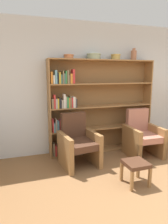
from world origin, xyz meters
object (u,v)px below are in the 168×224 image
bookshelf (92,108)px  bowl_brass (69,56)px  armchair_leather (78,143)px  armchair_cushioned (142,136)px  footstool (136,166)px  bowl_terracotta (116,57)px  vase_tall (134,55)px  bowl_cream (94,56)px

bookshelf → bowl_brass: bearing=-177.6°
bowl_brass → armchair_leather: bearing=-87.5°
bowl_brass → armchair_leather: bowl_brass is taller
bookshelf → armchair_leather: bookshelf is taller
bowl_brass → armchair_cushioned: bowl_brass is taller
bookshelf → bowl_brass: (-0.50, -0.02, 1.06)m
footstool → bowl_terracotta: bearing=76.3°
bowl_terracotta → footstool: bowl_terracotta is taller
bowl_terracotta → armchair_leather: bowl_terracotta is taller
vase_tall → bowl_terracotta: bearing=180.0°
bowl_brass → footstool: bearing=-65.9°
armchair_cushioned → footstool: 1.23m
armchair_leather → footstool: (0.64, -0.96, -0.11)m
bowl_brass → vase_tall: size_ratio=0.83×
bowl_cream → footstool: bowl_cream is taller
vase_tall → footstool: bearing=-118.3°
footstool → vase_tall: bearing=61.7°
armchair_leather → bowl_terracotta: bearing=-159.3°
armchair_leather → vase_tall: bearing=-166.9°
bowl_brass → footstool: (0.66, -1.48, -1.73)m
bowl_terracotta → bookshelf: bearing=177.6°
vase_tall → armchair_cushioned: vase_tall is taller
bowl_brass → armchair_leather: size_ratio=0.22×
bowl_cream → armchair_cushioned: (0.90, -0.52, -1.63)m
bowl_cream → bowl_terracotta: 0.50m
armchair_leather → bowl_brass: bearing=-94.3°
bowl_cream → bowl_terracotta: bearing=0.0°
armchair_leather → armchair_cushioned: (1.40, 0.00, 0.00)m
bookshelf → bowl_cream: bowl_cream is taller
bookshelf → armchair_leather: (-0.48, -0.54, -0.56)m
bookshelf → bowl_brass: 1.17m
bookshelf → vase_tall: 1.47m
armchair_cushioned → footstool: armchair_cushioned is taller
armchair_leather → bowl_cream: bearing=-140.8°
bookshelf → vase_tall: size_ratio=9.18×
bowl_terracotta → footstool: size_ratio=0.58×
bowl_cream → bowl_terracotta: (0.50, 0.00, 0.00)m
footstool → armchair_leather: bearing=123.6°
bowl_terracotta → armchair_leather: size_ratio=0.22×
vase_tall → armchair_leather: (-1.43, -0.52, -1.68)m
bowl_brass → vase_tall: vase_tall is taller
bowl_brass → bowl_terracotta: (1.02, 0.00, 0.02)m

